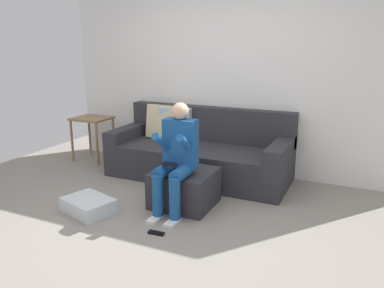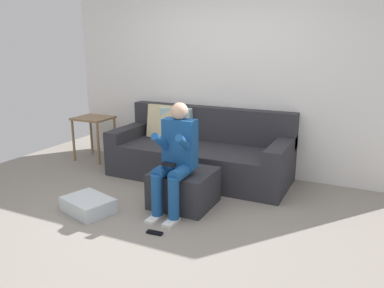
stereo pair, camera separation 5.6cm
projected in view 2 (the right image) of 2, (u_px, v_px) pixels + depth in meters
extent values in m
plane|color=gray|center=(157.00, 225.00, 3.77)|extent=(6.30, 6.30, 0.00)
cube|color=white|center=(230.00, 72.00, 5.13)|extent=(4.85, 0.10, 2.73)
cube|color=#2D2D33|center=(199.00, 162.00, 5.06)|extent=(2.37, 0.95, 0.43)
cube|color=#2D2D33|center=(210.00, 124.00, 5.28)|extent=(2.37, 0.19, 0.46)
cube|color=#2D2D33|center=(130.00, 132.00, 5.43)|extent=(0.21, 0.95, 0.17)
cube|color=#2D2D33|center=(281.00, 150.00, 4.53)|extent=(0.21, 0.95, 0.17)
cube|color=beige|center=(164.00, 122.00, 5.39)|extent=(0.48, 0.24, 0.48)
cube|color=silver|center=(177.00, 124.00, 5.33)|extent=(0.45, 0.16, 0.45)
cube|color=#2D2D33|center=(184.00, 188.00, 4.20)|extent=(0.64, 0.61, 0.40)
cube|color=#194C8C|center=(180.00, 143.00, 4.00)|extent=(0.35, 0.17, 0.52)
sphere|color=#D8AD8C|center=(180.00, 111.00, 3.92)|extent=(0.18, 0.18, 0.18)
cylinder|color=#194C8C|center=(164.00, 170.00, 3.96)|extent=(0.13, 0.33, 0.13)
cylinder|color=#194C8C|center=(157.00, 195.00, 3.87)|extent=(0.11, 0.11, 0.44)
cube|color=white|center=(154.00, 218.00, 3.88)|extent=(0.10, 0.22, 0.03)
cylinder|color=#194C8C|center=(163.00, 144.00, 3.93)|extent=(0.08, 0.37, 0.29)
cylinder|color=#194C8C|center=(181.00, 173.00, 3.88)|extent=(0.13, 0.33, 0.13)
cylinder|color=#194C8C|center=(174.00, 198.00, 3.79)|extent=(0.11, 0.11, 0.44)
cube|color=white|center=(171.00, 222.00, 3.80)|extent=(0.10, 0.22, 0.03)
cylinder|color=#194C8C|center=(185.00, 144.00, 3.83)|extent=(0.08, 0.33, 0.27)
cube|color=black|center=(169.00, 164.00, 3.83)|extent=(0.14, 0.06, 0.03)
cube|color=silver|center=(88.00, 205.00, 4.06)|extent=(0.61, 0.51, 0.15)
cube|color=olive|center=(93.00, 118.00, 5.77)|extent=(0.53, 0.47, 0.03)
cylinder|color=olive|center=(74.00, 141.00, 5.77)|extent=(0.04, 0.04, 0.63)
cylinder|color=olive|center=(98.00, 144.00, 5.57)|extent=(0.04, 0.04, 0.63)
cylinder|color=olive|center=(91.00, 135.00, 6.13)|extent=(0.04, 0.04, 0.63)
cylinder|color=olive|center=(115.00, 138.00, 5.93)|extent=(0.04, 0.04, 0.63)
cube|color=black|center=(155.00, 233.00, 3.60)|extent=(0.16, 0.06, 0.02)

